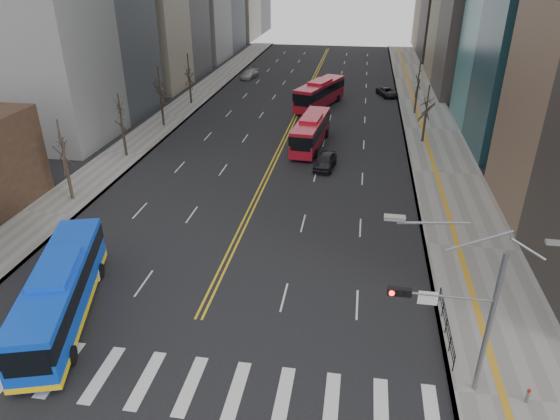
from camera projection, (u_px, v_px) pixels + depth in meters
name	position (u px, v px, depth m)	size (l,w,h in m)	color
ground	(168.00, 383.00, 25.25)	(220.00, 220.00, 0.00)	black
sidewalk_right	(431.00, 129.00, 62.29)	(7.00, 130.00, 0.15)	gray
sidewalk_left	(171.00, 117.00, 67.20)	(5.00, 130.00, 0.15)	gray
crosswalk	(168.00, 383.00, 25.24)	(26.70, 4.00, 0.01)	silver
centerline	(302.00, 103.00, 73.65)	(0.55, 100.00, 0.01)	gold
signal_mast	(459.00, 309.00, 22.82)	(5.37, 0.37, 9.39)	gray
pedestrian_railing	(447.00, 323.00, 28.09)	(0.06, 6.06, 1.02)	black
street_trees	(214.00, 105.00, 54.49)	(35.20, 47.20, 7.60)	black
blue_bus	(61.00, 291.00, 29.04)	(6.19, 12.76, 3.63)	blue
red_bus_near	(311.00, 130.00, 55.94)	(3.53, 11.18, 3.49)	#B51324
red_bus_far	(320.00, 92.00, 70.99)	(6.41, 12.25, 3.78)	#B51324
car_white	(92.00, 262.00, 34.14)	(1.33, 3.80, 1.25)	white
car_dark_mid	(325.00, 161.00, 50.66)	(1.84, 4.57, 1.56)	black
car_silver	(249.00, 74.00, 88.58)	(1.95, 4.79, 1.39)	#ABACB1
car_dark_far	(387.00, 92.00, 77.11)	(2.14, 4.65, 1.29)	black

